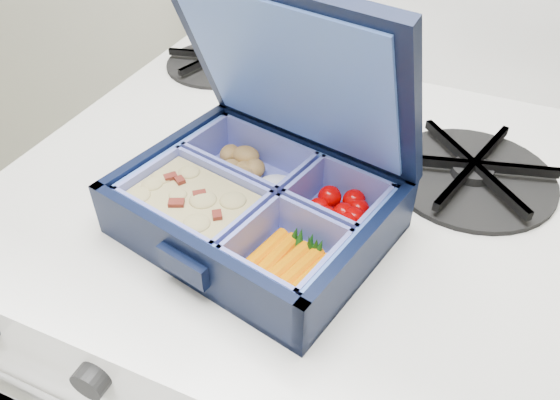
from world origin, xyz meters
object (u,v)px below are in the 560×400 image
at_px(stove, 296,380).
at_px(burner_grate, 472,169).
at_px(bento_box, 256,207).
at_px(fork, 392,178).

distance_m(stove, burner_grate, 0.51).
bearing_deg(bento_box, burner_grate, 55.62).
bearing_deg(fork, stove, -116.29).
relative_size(stove, fork, 4.80).
bearing_deg(burner_grate, fork, -153.79).
bearing_deg(bento_box, fork, 64.29).
distance_m(bento_box, fork, 0.17).
relative_size(stove, bento_box, 3.79).
distance_m(stove, fork, 0.48).
bearing_deg(stove, bento_box, -90.47).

